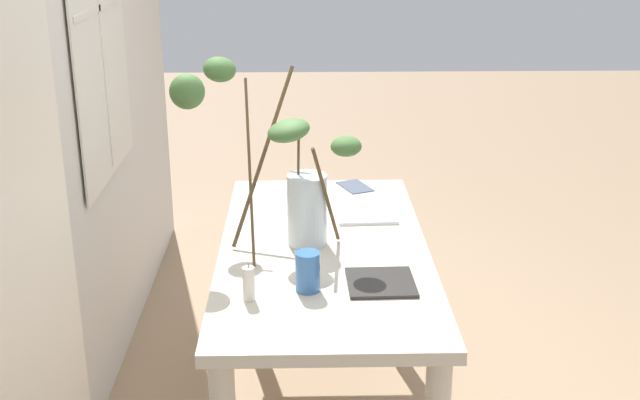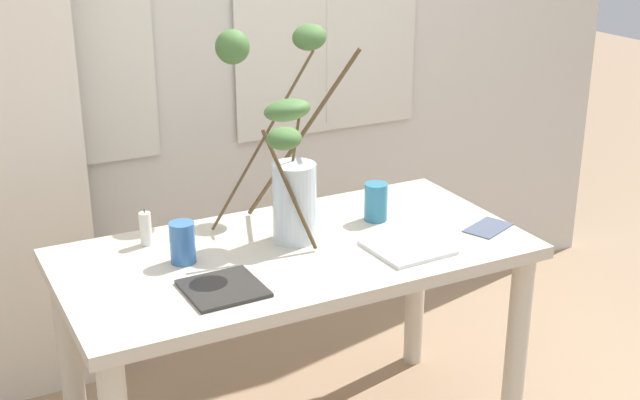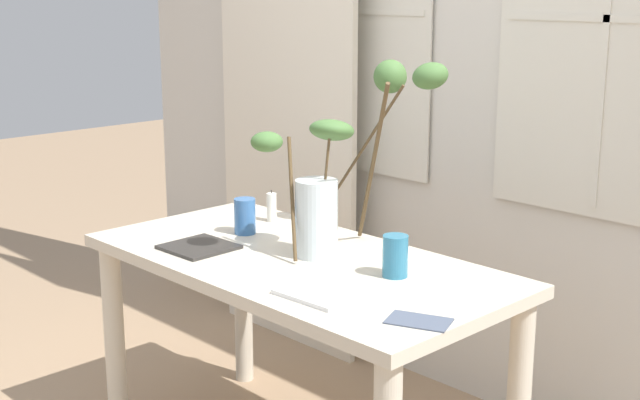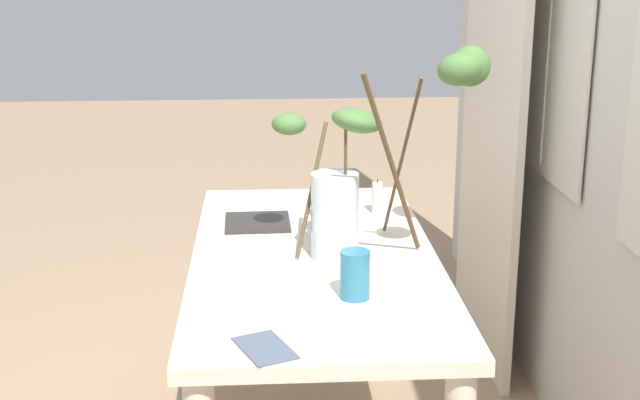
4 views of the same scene
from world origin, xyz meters
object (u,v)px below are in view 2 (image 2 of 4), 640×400
at_px(drinking_glass_blue_left, 183,243).
at_px(pillar_candle, 146,229).
at_px(dining_table, 295,283).
at_px(plate_square_right, 407,247).
at_px(plate_square_left, 223,288).
at_px(vase_with_branches, 286,149).
at_px(drinking_glass_blue_right, 376,202).

relative_size(drinking_glass_blue_left, pillar_candle, 1.07).
xyz_separation_m(dining_table, plate_square_right, (0.30, -0.17, 0.13)).
bearing_deg(plate_square_left, dining_table, 29.21).
height_order(drinking_glass_blue_left, pillar_candle, drinking_glass_blue_left).
height_order(vase_with_branches, plate_square_left, vase_with_branches).
bearing_deg(drinking_glass_blue_right, dining_table, -165.90).
bearing_deg(plate_square_left, vase_with_branches, 42.43).
bearing_deg(plate_square_right, plate_square_left, -179.93).
xyz_separation_m(drinking_glass_blue_left, plate_square_left, (0.04, -0.23, -0.06)).
bearing_deg(vase_with_branches, plate_square_right, -49.87).
relative_size(drinking_glass_blue_left, plate_square_right, 0.56).
height_order(vase_with_branches, plate_square_right, vase_with_branches).
height_order(dining_table, pillar_candle, pillar_candle).
xyz_separation_m(dining_table, pillar_candle, (-0.40, 0.24, 0.17)).
distance_m(vase_with_branches, plate_square_left, 0.54).
bearing_deg(drinking_glass_blue_right, vase_with_branches, 169.05).
height_order(dining_table, vase_with_branches, vase_with_branches).
xyz_separation_m(drinking_glass_blue_left, drinking_glass_blue_right, (0.68, 0.03, 0.00)).
xyz_separation_m(dining_table, drinking_glass_blue_left, (-0.34, 0.06, 0.18)).
distance_m(plate_square_right, pillar_candle, 0.81).
relative_size(drinking_glass_blue_left, plate_square_left, 0.60).
height_order(plate_square_left, pillar_candle, pillar_candle).
height_order(dining_table, plate_square_right, plate_square_right).
bearing_deg(plate_square_left, drinking_glass_blue_right, 21.62).
height_order(dining_table, plate_square_left, plate_square_left).
bearing_deg(dining_table, drinking_glass_blue_left, 170.13).
relative_size(drinking_glass_blue_right, pillar_candle, 1.08).
bearing_deg(plate_square_left, plate_square_right, 0.07).
relative_size(dining_table, drinking_glass_blue_left, 11.43).
height_order(drinking_glass_blue_right, plate_square_right, drinking_glass_blue_right).
xyz_separation_m(vase_with_branches, drinking_glass_blue_left, (-0.38, -0.08, -0.21)).
relative_size(plate_square_right, pillar_candle, 1.89).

